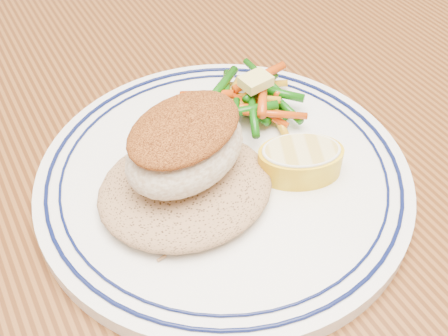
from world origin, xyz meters
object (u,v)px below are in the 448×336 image
Objects in this scene: dining_table at (165,238)px; fish_fillet at (185,144)px; vegetable_pile at (248,99)px; rice_pilaf at (185,185)px; plate at (224,177)px; lemon_wedge at (300,160)px.

fish_fillet is (0.01, -0.05, 0.16)m from dining_table.
fish_fillet is at bearing -147.39° from vegetable_pile.
vegetable_pile is at bearing 34.67° from rice_pilaf.
plate is 2.48× the size of fish_fillet.
fish_fillet is at bearing -80.60° from dining_table.
fish_fillet is 1.50× the size of lemon_wedge.
dining_table is 12.53× the size of fish_fillet.
vegetable_pile is (0.09, 0.06, -0.03)m from fish_fillet.
rice_pilaf is at bearing -87.96° from dining_table.
rice_pilaf reaches higher than plate.
rice_pilaf is at bearing -167.31° from plate.
plate is at bearing -134.69° from vegetable_pile.
rice_pilaf is 1.67× the size of lemon_wedge.
lemon_wedge is at bearing -12.82° from rice_pilaf.
plate is at bearing 12.69° from rice_pilaf.
fish_fillet is 0.11m from vegetable_pile.
rice_pilaf is 1.12× the size of fish_fillet.
rice_pilaf and lemon_wedge have the same top height.
rice_pilaf reaches higher than dining_table.
vegetable_pile is (0.09, 0.01, 0.13)m from dining_table.
lemon_wedge is (0.05, -0.03, 0.02)m from plate.
fish_fillet is at bearing 179.99° from plate.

